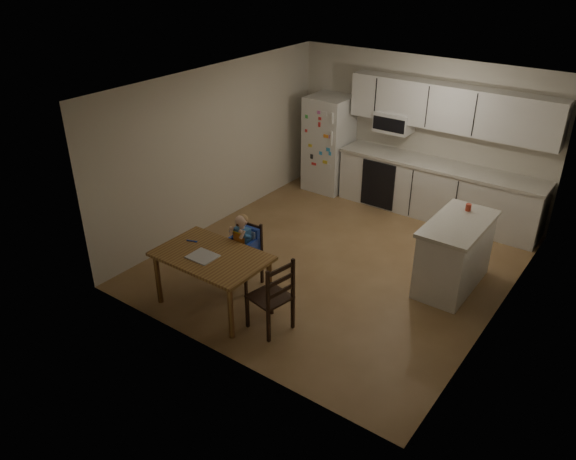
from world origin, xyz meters
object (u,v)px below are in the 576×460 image
(kitchen_island, at_px, (454,254))
(chair_booster, at_px, (244,242))
(refrigerator, at_px, (329,144))
(red_cup, at_px, (468,207))
(chair_side, at_px, (275,293))
(dining_table, at_px, (212,262))

(kitchen_island, relative_size, chair_booster, 1.23)
(refrigerator, xyz_separation_m, chair_booster, (0.86, -3.38, -0.22))
(refrigerator, height_order, red_cup, refrigerator)
(refrigerator, bearing_deg, chair_side, -65.52)
(refrigerator, relative_size, red_cup, 18.45)
(refrigerator, distance_m, red_cup, 3.38)
(refrigerator, xyz_separation_m, kitchen_island, (3.10, -1.80, -0.37))
(refrigerator, distance_m, chair_booster, 3.50)
(kitchen_island, xyz_separation_m, dining_table, (-2.24, -2.19, 0.16))
(dining_table, relative_size, chair_booster, 1.31)
(kitchen_island, xyz_separation_m, red_cup, (-0.03, 0.39, 0.51))
(kitchen_island, distance_m, chair_booster, 2.74)
(refrigerator, distance_m, kitchen_island, 3.60)
(kitchen_island, height_order, chair_side, chair_side)
(dining_table, height_order, chair_side, chair_side)
(chair_booster, xyz_separation_m, chair_side, (0.95, -0.58, -0.09))
(red_cup, xyz_separation_m, chair_booster, (-2.20, -1.97, -0.37))
(red_cup, height_order, dining_table, red_cup)
(refrigerator, height_order, chair_booster, refrigerator)
(chair_booster, relative_size, chair_side, 1.09)
(chair_booster, distance_m, chair_side, 1.11)
(kitchen_island, distance_m, red_cup, 0.64)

